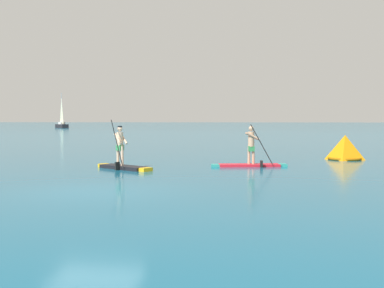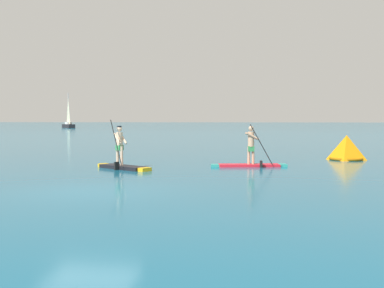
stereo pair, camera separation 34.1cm
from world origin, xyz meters
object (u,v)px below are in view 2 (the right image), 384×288
Objects in this scene: sailboat_left_horizon at (68,123)px; race_marker_buoy at (346,149)px; paddleboarder_mid_center at (122,161)px; paddleboarder_far_right at (250,158)px.

race_marker_buoy is at bearing 171.48° from sailboat_left_horizon.
paddleboarder_far_right is (5.08, 1.58, 0.02)m from paddleboarder_mid_center.
paddleboarder_far_right is 6.05m from race_marker_buoy.
sailboat_left_horizon reaches higher than paddleboarder_far_right.
paddleboarder_mid_center reaches higher than paddleboarder_far_right.
paddleboarder_far_right is 1.88× the size of race_marker_buoy.
race_marker_buoy is (9.72, 5.44, 0.21)m from paddleboarder_mid_center.
paddleboarder_far_right reaches higher than race_marker_buoy.
sailboat_left_horizon is (-37.28, 77.17, 0.62)m from paddleboarder_far_right.
paddleboarder_far_right is 85.71m from sailboat_left_horizon.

